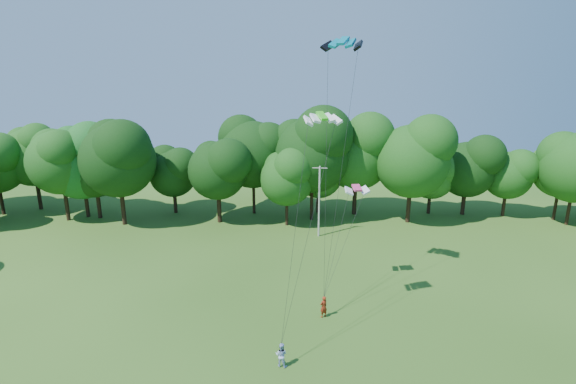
{
  "coord_description": "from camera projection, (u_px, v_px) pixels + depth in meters",
  "views": [
    {
      "loc": [
        -0.2,
        -18.77,
        19.31
      ],
      "look_at": [
        -1.46,
        13.0,
        10.19
      ],
      "focal_mm": 28.0,
      "sensor_mm": 36.0,
      "label": 1
    }
  ],
  "objects": [
    {
      "name": "kite_green",
      "position": [
        322.0,
        116.0,
        30.22
      ],
      "size": [
        2.73,
        1.94,
        0.54
      ],
      "rotation": [
        0.0,
        0.0,
        0.37
      ],
      "color": "#3BD11F",
      "rests_on": "ground"
    },
    {
      "name": "tree_back_east",
      "position": [
        562.0,
        168.0,
        55.74
      ],
      "size": [
        7.51,
        7.51,
        10.93
      ],
      "color": "#332114",
      "rests_on": "ground"
    },
    {
      "name": "utility_pole",
      "position": [
        319.0,
        201.0,
        50.97
      ],
      "size": [
        1.67,
        0.21,
        8.32
      ],
      "rotation": [
        0.0,
        0.0,
        -0.08
      ],
      "color": "#AFAFA6",
      "rests_on": "ground"
    },
    {
      "name": "kite_flyer_left",
      "position": [
        324.0,
        307.0,
        35.29
      ],
      "size": [
        0.78,
        0.73,
        1.79
      ],
      "primitive_type": "imported",
      "rotation": [
        0.0,
        0.0,
        3.77
      ],
      "color": "maroon",
      "rests_on": "ground"
    },
    {
      "name": "tree_back_center",
      "position": [
        312.0,
        148.0,
        55.11
      ],
      "size": [
        10.27,
        10.27,
        14.94
      ],
      "color": "#302112",
      "rests_on": "ground"
    },
    {
      "name": "kite_pink",
      "position": [
        357.0,
        188.0,
        38.12
      ],
      "size": [
        2.21,
        1.37,
        0.43
      ],
      "rotation": [
        0.0,
        0.0,
        0.19
      ],
      "color": "#D53B74",
      "rests_on": "ground"
    },
    {
      "name": "tree_back_west",
      "position": [
        80.0,
        151.0,
        56.33
      ],
      "size": [
        9.66,
        9.66,
        14.05
      ],
      "color": "black",
      "rests_on": "ground"
    },
    {
      "name": "kite_flyer_right",
      "position": [
        281.0,
        355.0,
        29.54
      ],
      "size": [
        0.97,
        0.84,
        1.7
      ],
      "primitive_type": "imported",
      "rotation": [
        0.0,
        0.0,
        2.87
      ],
      "color": "#AABCEC",
      "rests_on": "ground"
    },
    {
      "name": "kite_teal",
      "position": [
        343.0,
        41.0,
        34.05
      ],
      "size": [
        3.31,
        2.48,
        0.72
      ],
      "rotation": [
        0.0,
        0.0,
        -0.43
      ],
      "color": "#047287",
      "rests_on": "ground"
    }
  ]
}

